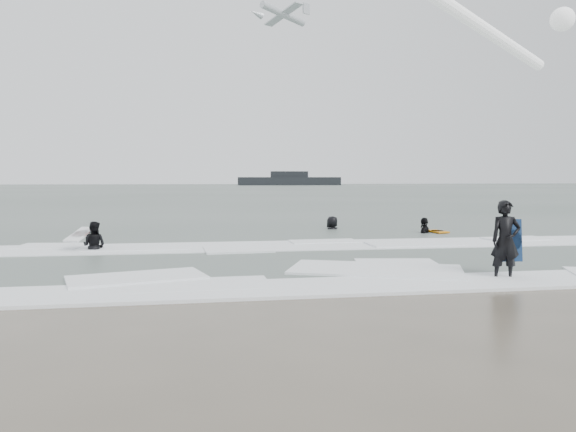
{
  "coord_description": "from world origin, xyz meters",
  "views": [
    {
      "loc": [
        -2.56,
        -11.7,
        2.28
      ],
      "look_at": [
        0.0,
        5.0,
        1.1
      ],
      "focal_mm": 35.0,
      "sensor_mm": 36.0,
      "label": 1
    }
  ],
  "objects": [
    {
      "name": "sea",
      "position": [
        0.0,
        80.0,
        0.06
      ],
      "size": [
        320.0,
        320.0,
        0.0
      ],
      "primitive_type": "plane",
      "color": "#47544C",
      "rests_on": "ground"
    },
    {
      "name": "surfer_right_far",
      "position": [
        2.93,
        11.58,
        0.0
      ],
      "size": [
        1.01,
        0.99,
        1.75
      ],
      "primitive_type": "imported",
      "rotation": [
        0.0,
        0.0,
        -2.4
      ],
      "color": "black",
      "rests_on": "ground"
    },
    {
      "name": "surfer_wading",
      "position": [
        -5.81,
        5.87,
        0.0
      ],
      "size": [
        0.87,
        0.77,
        1.49
      ],
      "primitive_type": "imported",
      "rotation": [
        0.0,
        0.0,
        2.81
      ],
      "color": "black",
      "rests_on": "ground"
    },
    {
      "name": "bodyboards",
      "position": [
        1.57,
        5.14,
        0.5
      ],
      "size": [
        13.67,
        10.03,
        1.25
      ],
      "color": "#0F2549",
      "rests_on": "ground"
    },
    {
      "name": "vessel_horizon",
      "position": [
        20.38,
        135.52,
        1.37
      ],
      "size": [
        27.03,
        4.83,
        3.67
      ],
      "color": "black",
      "rests_on": "ground"
    },
    {
      "name": "surfer_right_near",
      "position": [
        6.21,
        9.51,
        0.0
      ],
      "size": [
        0.97,
        1.12,
        1.82
      ],
      "primitive_type": "imported",
      "rotation": [
        0.0,
        0.0,
        -2.18
      ],
      "color": "black",
      "rests_on": "ground"
    },
    {
      "name": "airshow_jet",
      "position": [
        24.04,
        48.02,
        19.83
      ],
      "size": [
        38.27,
        26.64,
        7.48
      ],
      "color": "silver",
      "rests_on": "ground"
    },
    {
      "name": "surf_foam",
      "position": [
        0.0,
        3.7,
        0.04
      ],
      "size": [
        30.03,
        9.06,
        0.09
      ],
      "color": "white",
      "rests_on": "ground"
    },
    {
      "name": "surfer_centre",
      "position": [
        4.05,
        -0.26,
        0.0
      ],
      "size": [
        0.7,
        0.5,
        1.79
      ],
      "primitive_type": "imported",
      "rotation": [
        0.0,
        0.0,
        -0.12
      ],
      "color": "black",
      "rests_on": "ground"
    },
    {
      "name": "ground",
      "position": [
        0.0,
        0.0,
        0.0
      ],
      "size": [
        320.0,
        320.0,
        0.0
      ],
      "primitive_type": "plane",
      "color": "brown",
      "rests_on": "ground"
    }
  ]
}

